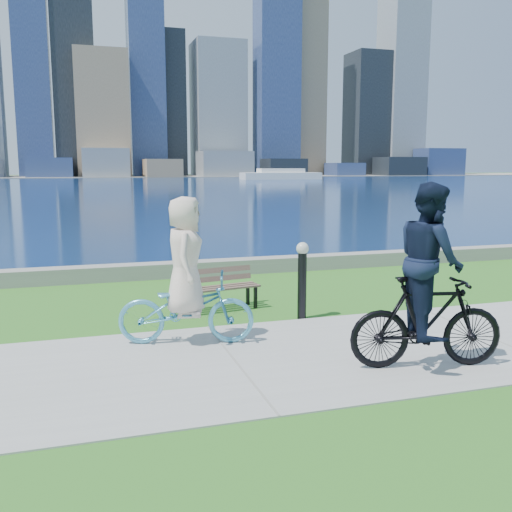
{
  "coord_description": "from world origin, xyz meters",
  "views": [
    {
      "loc": [
        -5.9,
        -7.07,
        2.63
      ],
      "look_at": [
        -3.08,
        2.05,
        1.1
      ],
      "focal_mm": 40.0,
      "sensor_mm": 36.0,
      "label": 1
    }
  ],
  "objects_px": {
    "cyclist_woman": "(186,290)",
    "cyclist_man": "(428,291)",
    "park_bench": "(219,285)",
    "bollard_lamp": "(302,275)"
  },
  "relations": [
    {
      "from": "park_bench",
      "to": "cyclist_woman",
      "type": "height_order",
      "value": "cyclist_woman"
    },
    {
      "from": "park_bench",
      "to": "bollard_lamp",
      "type": "relative_size",
      "value": 1.13
    },
    {
      "from": "cyclist_woman",
      "to": "cyclist_man",
      "type": "xyz_separation_m",
      "value": [
        2.79,
        -1.93,
        0.2
      ]
    },
    {
      "from": "park_bench",
      "to": "cyclist_woman",
      "type": "xyz_separation_m",
      "value": [
        -0.94,
        -1.87,
        0.37
      ]
    },
    {
      "from": "park_bench",
      "to": "bollard_lamp",
      "type": "xyz_separation_m",
      "value": [
        1.21,
        -1.06,
        0.31
      ]
    },
    {
      "from": "bollard_lamp",
      "to": "cyclist_woman",
      "type": "relative_size",
      "value": 0.62
    },
    {
      "from": "park_bench",
      "to": "cyclist_man",
      "type": "bearing_deg",
      "value": -73.57
    },
    {
      "from": "park_bench",
      "to": "cyclist_woman",
      "type": "relative_size",
      "value": 0.7
    },
    {
      "from": "cyclist_woman",
      "to": "cyclist_man",
      "type": "relative_size",
      "value": 0.9
    },
    {
      "from": "bollard_lamp",
      "to": "park_bench",
      "type": "bearing_deg",
      "value": 138.77
    }
  ]
}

